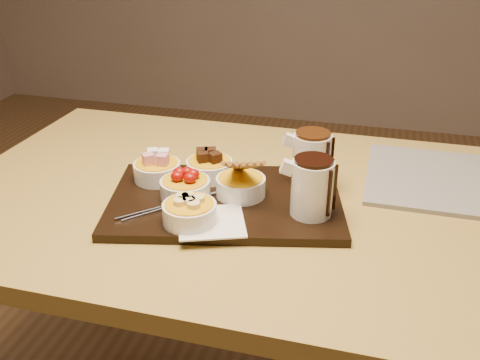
% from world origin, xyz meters
% --- Properties ---
extents(dining_table, '(1.20, 0.80, 0.75)m').
position_xyz_m(dining_table, '(0.00, 0.00, 0.65)').
color(dining_table, '#B09241').
rests_on(dining_table, ground).
extents(serving_board, '(0.52, 0.40, 0.02)m').
position_xyz_m(serving_board, '(0.00, -0.05, 0.76)').
color(serving_board, black).
rests_on(serving_board, dining_table).
extents(napkin, '(0.16, 0.16, 0.00)m').
position_xyz_m(napkin, '(0.01, -0.16, 0.77)').
color(napkin, white).
rests_on(napkin, serving_board).
extents(bowl_marshmallows, '(0.10, 0.10, 0.04)m').
position_xyz_m(bowl_marshmallows, '(-0.16, -0.02, 0.79)').
color(bowl_marshmallows, white).
rests_on(bowl_marshmallows, serving_board).
extents(bowl_cake, '(0.10, 0.10, 0.04)m').
position_xyz_m(bowl_cake, '(-0.06, 0.02, 0.79)').
color(bowl_cake, white).
rests_on(bowl_cake, serving_board).
extents(bowl_strawberries, '(0.10, 0.10, 0.04)m').
position_xyz_m(bowl_strawberries, '(-0.07, -0.08, 0.79)').
color(bowl_strawberries, white).
rests_on(bowl_strawberries, serving_board).
extents(bowl_biscotti, '(0.10, 0.10, 0.04)m').
position_xyz_m(bowl_biscotti, '(0.03, -0.04, 0.79)').
color(bowl_biscotti, white).
rests_on(bowl_biscotti, serving_board).
extents(bowl_bananas, '(0.10, 0.10, 0.04)m').
position_xyz_m(bowl_bananas, '(-0.03, -0.17, 0.79)').
color(bowl_bananas, white).
rests_on(bowl_bananas, serving_board).
extents(pitcher_dark_chocolate, '(0.09, 0.09, 0.11)m').
position_xyz_m(pitcher_dark_chocolate, '(0.18, -0.08, 0.82)').
color(pitcher_dark_chocolate, silver).
rests_on(pitcher_dark_chocolate, serving_board).
extents(pitcher_milk_chocolate, '(0.09, 0.09, 0.11)m').
position_xyz_m(pitcher_milk_chocolate, '(0.16, 0.05, 0.82)').
color(pitcher_milk_chocolate, silver).
rests_on(pitcher_milk_chocolate, serving_board).
extents(fondue_skewers, '(0.21, 0.20, 0.01)m').
position_xyz_m(fondue_skewers, '(-0.08, -0.10, 0.77)').
color(fondue_skewers, silver).
rests_on(fondue_skewers, serving_board).
extents(newspaper, '(0.39, 0.31, 0.01)m').
position_xyz_m(newspaper, '(0.46, 0.17, 0.76)').
color(newspaper, beige).
rests_on(newspaper, dining_table).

